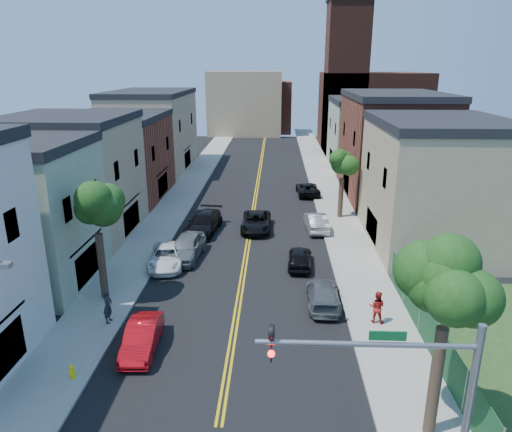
# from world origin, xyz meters

# --- Properties ---
(sidewalk_left) EXTENTS (3.20, 100.00, 0.15)m
(sidewalk_left) POSITION_xyz_m (-7.90, 40.00, 0.07)
(sidewalk_left) COLOR gray
(sidewalk_left) RESTS_ON ground
(sidewalk_right) EXTENTS (3.20, 100.00, 0.15)m
(sidewalk_right) POSITION_xyz_m (7.90, 40.00, 0.07)
(sidewalk_right) COLOR gray
(sidewalk_right) RESTS_ON ground
(curb_left) EXTENTS (0.30, 100.00, 0.15)m
(curb_left) POSITION_xyz_m (-6.15, 40.00, 0.07)
(curb_left) COLOR gray
(curb_left) RESTS_ON ground
(curb_right) EXTENTS (0.30, 100.00, 0.15)m
(curb_right) POSITION_xyz_m (6.15, 40.00, 0.07)
(curb_right) COLOR gray
(curb_right) RESTS_ON ground
(bldg_left_palegrn) EXTENTS (9.00, 8.00, 8.50)m
(bldg_left_palegrn) POSITION_xyz_m (-14.00, 16.00, 4.25)
(bldg_left_palegrn) COLOR gray
(bldg_left_palegrn) RESTS_ON ground
(bldg_left_tan_near) EXTENTS (9.00, 10.00, 9.00)m
(bldg_left_tan_near) POSITION_xyz_m (-14.00, 25.00, 4.50)
(bldg_left_tan_near) COLOR #998466
(bldg_left_tan_near) RESTS_ON ground
(bldg_left_brick) EXTENTS (9.00, 12.00, 8.00)m
(bldg_left_brick) POSITION_xyz_m (-14.00, 36.00, 4.00)
(bldg_left_brick) COLOR brown
(bldg_left_brick) RESTS_ON ground
(bldg_left_tan_far) EXTENTS (9.00, 16.00, 9.50)m
(bldg_left_tan_far) POSITION_xyz_m (-14.00, 50.00, 4.75)
(bldg_left_tan_far) COLOR #998466
(bldg_left_tan_far) RESTS_ON ground
(bldg_right_tan) EXTENTS (9.00, 12.00, 9.00)m
(bldg_right_tan) POSITION_xyz_m (14.00, 24.00, 4.50)
(bldg_right_tan) COLOR #998466
(bldg_right_tan) RESTS_ON ground
(bldg_right_brick) EXTENTS (9.00, 14.00, 10.00)m
(bldg_right_brick) POSITION_xyz_m (14.00, 38.00, 5.00)
(bldg_right_brick) COLOR brown
(bldg_right_brick) RESTS_ON ground
(bldg_right_palegrn) EXTENTS (9.00, 12.00, 8.50)m
(bldg_right_palegrn) POSITION_xyz_m (14.00, 52.00, 4.25)
(bldg_right_palegrn) COLOR gray
(bldg_right_palegrn) RESTS_ON ground
(church) EXTENTS (16.20, 14.20, 22.60)m
(church) POSITION_xyz_m (16.33, 67.07, 7.24)
(church) COLOR #4C2319
(church) RESTS_ON ground
(backdrop_left) EXTENTS (14.00, 8.00, 12.00)m
(backdrop_left) POSITION_xyz_m (-4.00, 82.00, 6.00)
(backdrop_left) COLOR #998466
(backdrop_left) RESTS_ON ground
(backdrop_center) EXTENTS (10.00, 8.00, 10.00)m
(backdrop_center) POSITION_xyz_m (0.00, 86.00, 5.00)
(backdrop_center) COLOR brown
(backdrop_center) RESTS_ON ground
(fence_right) EXTENTS (0.04, 15.00, 1.90)m
(fence_right) POSITION_xyz_m (9.50, 9.50, 1.10)
(fence_right) COLOR #143F1E
(fence_right) RESTS_ON sidewalk_right
(tree_left_mid) EXTENTS (5.20, 5.20, 9.29)m
(tree_left_mid) POSITION_xyz_m (-7.88, 14.01, 6.58)
(tree_left_mid) COLOR #312718
(tree_left_mid) RESTS_ON sidewalk_left
(tree_right_corner) EXTENTS (5.80, 5.80, 10.35)m
(tree_right_corner) POSITION_xyz_m (7.93, 4.01, 7.31)
(tree_right_corner) COLOR #312718
(tree_right_corner) RESTS_ON sidewalk_right
(tree_right_far) EXTENTS (4.40, 4.40, 8.03)m
(tree_right_far) POSITION_xyz_m (7.92, 30.01, 5.76)
(tree_right_far) COLOR #312718
(tree_right_far) RESTS_ON sidewalk_right
(traffic_signal) EXTENTS (5.50, 0.31, 7.20)m
(traffic_signal) POSITION_xyz_m (5.87, -0.50, 4.79)
(traffic_signal) COLOR slate
(traffic_signal) RESTS_ON sidewalk_right
(red_sedan) EXTENTS (1.65, 4.20, 1.36)m
(red_sedan) POSITION_xyz_m (-4.29, 8.97, 0.68)
(red_sedan) COLOR red
(red_sedan) RESTS_ON ground
(white_pickup) EXTENTS (2.79, 5.09, 1.35)m
(white_pickup) POSITION_xyz_m (-5.34, 18.93, 0.67)
(white_pickup) COLOR white
(white_pickup) RESTS_ON ground
(grey_car_left) EXTENTS (2.45, 5.14, 1.70)m
(grey_car_left) POSITION_xyz_m (-4.20, 20.29, 0.85)
(grey_car_left) COLOR slate
(grey_car_left) RESTS_ON ground
(black_car_left) EXTENTS (2.93, 5.80, 1.62)m
(black_car_left) POSITION_xyz_m (-3.80, 25.75, 0.81)
(black_car_left) COLOR black
(black_car_left) RESTS_ON ground
(grey_car_right) EXTENTS (1.94, 4.57, 1.31)m
(grey_car_right) POSITION_xyz_m (4.88, 13.90, 0.66)
(grey_car_right) COLOR #525559
(grey_car_right) RESTS_ON ground
(black_car_right) EXTENTS (1.83, 4.01, 1.33)m
(black_car_right) POSITION_xyz_m (3.80, 19.18, 0.67)
(black_car_right) COLOR black
(black_car_right) RESTS_ON ground
(silver_car_right) EXTENTS (1.92, 4.59, 1.48)m
(silver_car_right) POSITION_xyz_m (5.50, 26.67, 0.74)
(silver_car_right) COLOR #94979B
(silver_car_right) RESTS_ON ground
(dark_car_right_far) EXTENTS (2.48, 4.91, 1.33)m
(dark_car_right_far) POSITION_xyz_m (5.50, 37.77, 0.67)
(dark_car_right_far) COLOR black
(dark_car_right_far) RESTS_ON ground
(black_suv_lane) EXTENTS (2.38, 5.16, 1.43)m
(black_suv_lane) POSITION_xyz_m (0.50, 26.53, 0.72)
(black_suv_lane) COLOR black
(black_suv_lane) RESTS_ON ground
(pedestrian_left) EXTENTS (0.47, 0.70, 1.90)m
(pedestrian_left) POSITION_xyz_m (-6.70, 11.21, 1.10)
(pedestrian_left) COLOR #222228
(pedestrian_left) RESTS_ON sidewalk_left
(pedestrian_right) EXTENTS (1.03, 0.91, 1.78)m
(pedestrian_right) POSITION_xyz_m (7.49, 11.81, 1.04)
(pedestrian_right) COLOR #A91F1A
(pedestrian_right) RESTS_ON sidewalk_right
(fire_hydrant) EXTENTS (0.32, 0.32, 0.67)m
(fire_hydrant) POSITION_xyz_m (-6.70, 6.50, 0.50)
(fire_hydrant) COLOR yellow
(fire_hydrant) RESTS_ON sidewalk_left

